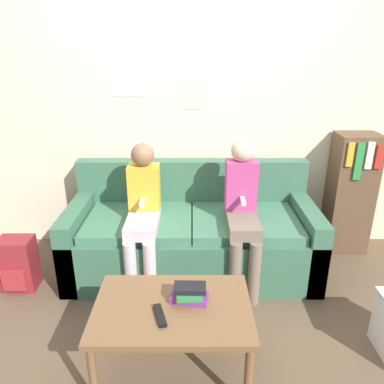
% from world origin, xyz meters
% --- Properties ---
extents(ground_plane, '(10.00, 10.00, 0.00)m').
position_xyz_m(ground_plane, '(0.00, 0.00, 0.00)').
color(ground_plane, brown).
extents(wall_back, '(8.00, 0.06, 2.60)m').
position_xyz_m(wall_back, '(-0.00, 1.06, 1.30)').
color(wall_back, beige).
rests_on(wall_back, ground_plane).
extents(couch, '(2.01, 0.85, 0.87)m').
position_xyz_m(couch, '(0.00, 0.54, 0.29)').
color(couch, '#38664C').
rests_on(couch, ground_plane).
extents(coffee_table, '(0.87, 0.60, 0.46)m').
position_xyz_m(coffee_table, '(-0.11, -0.57, 0.40)').
color(coffee_table, brown).
rests_on(coffee_table, ground_plane).
extents(person_left, '(0.24, 0.58, 1.11)m').
position_xyz_m(person_left, '(-0.37, 0.34, 0.63)').
color(person_left, silver).
rests_on(person_left, ground_plane).
extents(person_right, '(0.24, 0.58, 1.15)m').
position_xyz_m(person_right, '(0.38, 0.35, 0.65)').
color(person_right, '#756656').
rests_on(person_right, ground_plane).
extents(tv_remote, '(0.09, 0.17, 0.02)m').
position_xyz_m(tv_remote, '(-0.17, -0.66, 0.47)').
color(tv_remote, black).
rests_on(tv_remote, coffee_table).
extents(book_stack, '(0.22, 0.15, 0.10)m').
position_xyz_m(book_stack, '(-0.02, -0.52, 0.50)').
color(book_stack, '#7A3389').
rests_on(book_stack, coffee_table).
extents(bookshelf, '(0.36, 0.31, 1.10)m').
position_xyz_m(bookshelf, '(1.42, 0.87, 0.55)').
color(bookshelf, brown).
rests_on(bookshelf, ground_plane).
extents(backpack, '(0.26, 0.22, 0.43)m').
position_xyz_m(backpack, '(-1.35, 0.24, 0.21)').
color(backpack, maroon).
rests_on(backpack, ground_plane).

